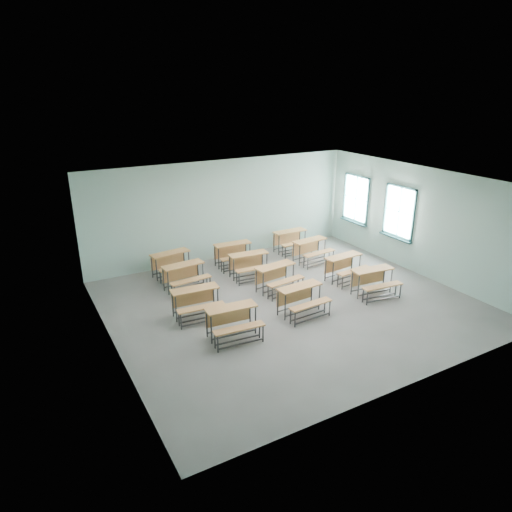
{
  "coord_description": "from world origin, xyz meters",
  "views": [
    {
      "loc": [
        -6.01,
        -8.93,
        5.38
      ],
      "look_at": [
        -0.36,
        1.2,
        1.0
      ],
      "focal_mm": 32.0,
      "sensor_mm": 36.0,
      "label": 1
    }
  ],
  "objects_px": {
    "desk_unit_r3c2": "(291,238)",
    "desk_unit_r1c1": "(277,274)",
    "desk_unit_r2c0": "(185,273)",
    "desk_unit_r2c1": "(250,262)",
    "desk_unit_r2c2": "(312,248)",
    "desk_unit_r3c1": "(234,251)",
    "desk_unit_r0c2": "(374,278)",
    "desk_unit_r1c0": "(197,299)",
    "desk_unit_r0c0": "(233,318)",
    "desk_unit_r1c2": "(346,264)",
    "desk_unit_r0c1": "(302,296)",
    "desk_unit_r3c0": "(172,261)"
  },
  "relations": [
    {
      "from": "desk_unit_r2c0",
      "to": "desk_unit_r0c0",
      "type": "bearing_deg",
      "value": -94.94
    },
    {
      "from": "desk_unit_r1c1",
      "to": "desk_unit_r2c0",
      "type": "relative_size",
      "value": 1.02
    },
    {
      "from": "desk_unit_r0c0",
      "to": "desk_unit_r1c1",
      "type": "xyz_separation_m",
      "value": [
        2.18,
        1.64,
        0.0
      ]
    },
    {
      "from": "desk_unit_r3c0",
      "to": "desk_unit_r1c0",
      "type": "bearing_deg",
      "value": -104.79
    },
    {
      "from": "desk_unit_r0c0",
      "to": "desk_unit_r0c2",
      "type": "distance_m",
      "value": 4.32
    },
    {
      "from": "desk_unit_r3c0",
      "to": "desk_unit_r3c1",
      "type": "relative_size",
      "value": 1.04
    },
    {
      "from": "desk_unit_r2c0",
      "to": "desk_unit_r0c1",
      "type": "bearing_deg",
      "value": -59.46
    },
    {
      "from": "desk_unit_r1c2",
      "to": "desk_unit_r3c0",
      "type": "relative_size",
      "value": 0.97
    },
    {
      "from": "desk_unit_r3c1",
      "to": "desk_unit_r3c2",
      "type": "distance_m",
      "value": 2.3
    },
    {
      "from": "desk_unit_r1c2",
      "to": "desk_unit_r2c1",
      "type": "bearing_deg",
      "value": 142.28
    },
    {
      "from": "desk_unit_r1c0",
      "to": "desk_unit_r2c0",
      "type": "distance_m",
      "value": 1.67
    },
    {
      "from": "desk_unit_r3c2",
      "to": "desk_unit_r1c1",
      "type": "bearing_deg",
      "value": -130.81
    },
    {
      "from": "desk_unit_r0c1",
      "to": "desk_unit_r2c0",
      "type": "relative_size",
      "value": 0.98
    },
    {
      "from": "desk_unit_r3c0",
      "to": "desk_unit_r3c1",
      "type": "distance_m",
      "value": 1.97
    },
    {
      "from": "desk_unit_r2c0",
      "to": "desk_unit_r2c1",
      "type": "relative_size",
      "value": 1.01
    },
    {
      "from": "desk_unit_r3c2",
      "to": "desk_unit_r0c1",
      "type": "bearing_deg",
      "value": -120.77
    },
    {
      "from": "desk_unit_r0c1",
      "to": "desk_unit_r0c2",
      "type": "bearing_deg",
      "value": -4.46
    },
    {
      "from": "desk_unit_r2c2",
      "to": "desk_unit_r3c0",
      "type": "relative_size",
      "value": 0.98
    },
    {
      "from": "desk_unit_r0c0",
      "to": "desk_unit_r1c1",
      "type": "bearing_deg",
      "value": 41.58
    },
    {
      "from": "desk_unit_r3c1",
      "to": "desk_unit_r3c2",
      "type": "relative_size",
      "value": 1.03
    },
    {
      "from": "desk_unit_r0c0",
      "to": "desk_unit_r1c2",
      "type": "height_order",
      "value": "same"
    },
    {
      "from": "desk_unit_r2c0",
      "to": "desk_unit_r3c1",
      "type": "bearing_deg",
      "value": 19.92
    },
    {
      "from": "desk_unit_r0c0",
      "to": "desk_unit_r1c2",
      "type": "xyz_separation_m",
      "value": [
        4.3,
        1.31,
        0.0
      ]
    },
    {
      "from": "desk_unit_r1c0",
      "to": "desk_unit_r3c1",
      "type": "relative_size",
      "value": 1.01
    },
    {
      "from": "desk_unit_r1c0",
      "to": "desk_unit_r1c1",
      "type": "distance_m",
      "value": 2.54
    },
    {
      "from": "desk_unit_r0c2",
      "to": "desk_unit_r3c2",
      "type": "bearing_deg",
      "value": 96.95
    },
    {
      "from": "desk_unit_r0c2",
      "to": "desk_unit_r2c1",
      "type": "height_order",
      "value": "same"
    },
    {
      "from": "desk_unit_r0c0",
      "to": "desk_unit_r0c1",
      "type": "relative_size",
      "value": 1.01
    },
    {
      "from": "desk_unit_r0c2",
      "to": "desk_unit_r1c0",
      "type": "height_order",
      "value": "same"
    },
    {
      "from": "desk_unit_r1c1",
      "to": "desk_unit_r3c2",
      "type": "relative_size",
      "value": 1.07
    },
    {
      "from": "desk_unit_r0c0",
      "to": "desk_unit_r1c0",
      "type": "xyz_separation_m",
      "value": [
        -0.34,
        1.31,
        0.0
      ]
    },
    {
      "from": "desk_unit_r3c2",
      "to": "desk_unit_r1c2",
      "type": "bearing_deg",
      "value": -89.63
    },
    {
      "from": "desk_unit_r0c2",
      "to": "desk_unit_r1c2",
      "type": "height_order",
      "value": "same"
    },
    {
      "from": "desk_unit_r0c1",
      "to": "desk_unit_r1c0",
      "type": "height_order",
      "value": "same"
    },
    {
      "from": "desk_unit_r1c0",
      "to": "desk_unit_r3c1",
      "type": "xyz_separation_m",
      "value": [
        2.3,
        2.56,
        0.0
      ]
    },
    {
      "from": "desk_unit_r2c2",
      "to": "desk_unit_r3c1",
      "type": "xyz_separation_m",
      "value": [
        -2.33,
        0.9,
        0.0
      ]
    },
    {
      "from": "desk_unit_r0c1",
      "to": "desk_unit_r2c0",
      "type": "bearing_deg",
      "value": 122.36
    },
    {
      "from": "desk_unit_r1c2",
      "to": "desk_unit_r0c2",
      "type": "bearing_deg",
      "value": -93.9
    },
    {
      "from": "desk_unit_r0c2",
      "to": "desk_unit_r2c2",
      "type": "distance_m",
      "value": 2.84
    },
    {
      "from": "desk_unit_r2c2",
      "to": "desk_unit_r3c0",
      "type": "height_order",
      "value": "same"
    },
    {
      "from": "desk_unit_r1c1",
      "to": "desk_unit_r2c1",
      "type": "height_order",
      "value": "same"
    },
    {
      "from": "desk_unit_r2c1",
      "to": "desk_unit_r3c0",
      "type": "height_order",
      "value": "same"
    },
    {
      "from": "desk_unit_r0c0",
      "to": "desk_unit_r1c1",
      "type": "relative_size",
      "value": 0.97
    },
    {
      "from": "desk_unit_r0c0",
      "to": "desk_unit_r0c1",
      "type": "xyz_separation_m",
      "value": [
        1.98,
        0.18,
        0.0
      ]
    },
    {
      "from": "desk_unit_r1c1",
      "to": "desk_unit_r3c2",
      "type": "bearing_deg",
      "value": 42.42
    },
    {
      "from": "desk_unit_r1c0",
      "to": "desk_unit_r3c0",
      "type": "distance_m",
      "value": 2.74
    },
    {
      "from": "desk_unit_r1c2",
      "to": "desk_unit_r2c2",
      "type": "relative_size",
      "value": 0.99
    },
    {
      "from": "desk_unit_r1c0",
      "to": "desk_unit_r2c2",
      "type": "bearing_deg",
      "value": 24.18
    },
    {
      "from": "desk_unit_r0c0",
      "to": "desk_unit_r2c2",
      "type": "distance_m",
      "value": 5.22
    },
    {
      "from": "desk_unit_r0c1",
      "to": "desk_unit_r1c1",
      "type": "xyz_separation_m",
      "value": [
        0.2,
        1.46,
        0.0
      ]
    }
  ]
}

